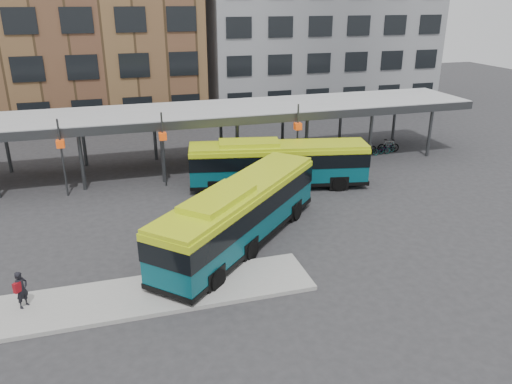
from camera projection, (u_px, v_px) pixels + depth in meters
name	position (u px, v px, depth m)	size (l,w,h in m)	color
ground	(252.00, 247.00, 24.39)	(120.00, 120.00, 0.00)	#28282B
boarding_island	(143.00, 296.00, 20.22)	(14.00, 3.00, 0.18)	gray
canopy	(200.00, 113.00, 34.43)	(40.00, 6.53, 4.80)	#999B9E
building_brick	(53.00, 1.00, 46.27)	(26.00, 14.00, 22.00)	brown
building_grey	(312.00, 11.00, 53.55)	(24.00, 14.00, 20.00)	slate
bus_front	(240.00, 212.00, 24.03)	(10.16, 10.19, 3.27)	#074651
bus_rear	(278.00, 163.00, 31.55)	(11.44, 4.51, 3.09)	#074651
pedestrian	(21.00, 289.00, 19.09)	(0.63, 0.66, 1.51)	black
bike_rack	(369.00, 149.00, 38.39)	(5.32, 1.44, 1.04)	slate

